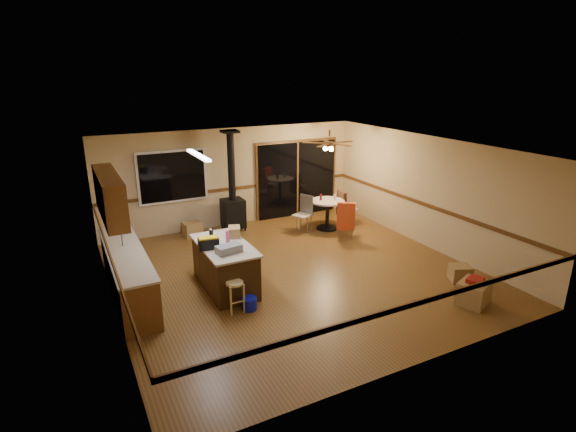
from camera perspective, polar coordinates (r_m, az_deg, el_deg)
floor at (r=9.40m, az=0.84°, el=-7.18°), size 7.00×7.00×0.00m
ceiling at (r=8.62m, az=0.92°, el=8.64°), size 7.00×7.00×0.00m
wall_back at (r=12.02m, az=-6.99°, el=4.90°), size 7.00×0.00×7.00m
wall_front at (r=6.27m, az=16.19°, el=-8.32°), size 7.00×0.00×7.00m
wall_left at (r=8.00m, az=-21.91°, el=-3.12°), size 0.00×7.00×7.00m
wall_right at (r=10.95m, az=17.30°, el=2.90°), size 0.00×7.00×7.00m
chair_rail at (r=9.02m, az=0.87°, el=-1.43°), size 7.00×7.00×0.08m
window at (r=11.49m, az=-14.46°, el=4.88°), size 1.72×0.10×1.32m
sliding_door at (r=12.79m, az=1.15°, el=4.69°), size 2.52×0.10×2.10m
lower_cabinets at (r=8.81m, az=-19.65°, el=-7.05°), size 0.60×3.00×0.86m
countertop at (r=8.63m, az=-19.97°, el=-4.34°), size 0.64×3.04×0.04m
upper_cabinets at (r=8.50m, az=-21.71°, el=2.38°), size 0.35×2.00×0.80m
kitchen_island at (r=8.67m, az=-7.99°, el=-6.34°), size 0.88×1.68×0.90m
wood_stove at (r=11.69m, az=-7.03°, el=1.63°), size 0.55×0.50×2.52m
ceiling_fan at (r=11.40m, az=5.26°, el=8.92°), size 0.24×0.24×0.55m
fluorescent_strip at (r=8.24m, az=-11.32°, el=7.57°), size 0.10×1.20×0.04m
toolbox_grey at (r=8.10m, az=-7.54°, el=-4.16°), size 0.48×0.32×0.14m
toolbox_black at (r=8.31m, az=-10.06°, el=-3.47°), size 0.39×0.24×0.20m
toolbox_yellow_lid at (r=8.26m, az=-10.10°, el=-2.73°), size 0.36×0.22×0.03m
box_on_island at (r=8.83m, az=-6.83°, el=-2.01°), size 0.31×0.36×0.20m
bottle_dark at (r=8.53m, az=-9.70°, el=-2.63°), size 0.08×0.08×0.27m
bottle_pink at (r=8.54m, az=-7.68°, el=-2.62°), size 0.08×0.08×0.24m
bottle_white at (r=8.89m, az=-9.79°, el=-2.14°), size 0.06×0.06×0.16m
bar_stool at (r=7.95m, az=-6.74°, el=-10.10°), size 0.39×0.39×0.55m
blue_bucket at (r=8.04m, az=-4.93°, el=-11.01°), size 0.35×0.35×0.22m
dining_table at (r=11.78m, az=5.03°, el=0.82°), size 0.88×0.88×0.78m
glass_red at (r=11.69m, az=4.19°, el=2.40°), size 0.08×0.08×0.16m
glass_cream at (r=11.74m, az=5.95°, el=2.37°), size 0.08×0.08×0.15m
chair_left at (r=11.58m, az=2.13°, el=0.88°), size 0.53×0.53×0.51m
chair_near at (r=11.08m, az=7.37°, el=-0.02°), size 0.60×0.61×0.70m
chair_right at (r=12.10m, az=6.92°, el=1.55°), size 0.53×0.49×0.70m
box_under_window at (r=11.60m, az=-12.03°, el=-1.63°), size 0.50×0.42×0.36m
box_corner_a at (r=8.80m, az=22.50°, el=-9.01°), size 0.69×0.64×0.42m
box_corner_b at (r=9.63m, az=21.04°, el=-6.79°), size 0.50×0.47×0.32m
box_small_red at (r=8.70m, az=22.69°, el=-7.53°), size 0.36×0.34×0.08m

